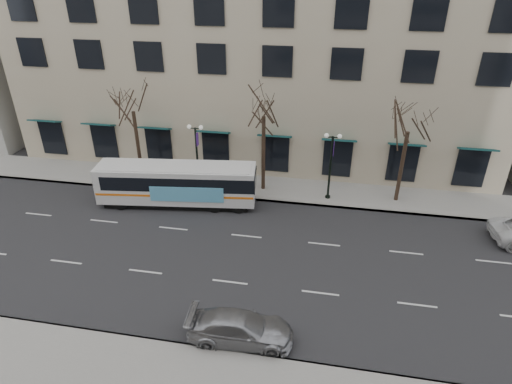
% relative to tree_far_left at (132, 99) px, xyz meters
% --- Properties ---
extents(ground, '(160.00, 160.00, 0.00)m').
position_rel_tree_far_left_xyz_m(ground, '(10.00, -8.80, -6.70)').
color(ground, black).
rests_on(ground, ground).
extents(sidewalk_far, '(80.00, 4.00, 0.15)m').
position_rel_tree_far_left_xyz_m(sidewalk_far, '(15.00, 0.20, -6.62)').
color(sidewalk_far, gray).
rests_on(sidewalk_far, ground).
extents(building_hotel, '(40.00, 20.00, 24.00)m').
position_rel_tree_far_left_xyz_m(building_hotel, '(8.00, 12.20, 5.30)').
color(building_hotel, '#B7A78C').
rests_on(building_hotel, ground).
extents(tree_far_left, '(3.60, 3.60, 8.34)m').
position_rel_tree_far_left_xyz_m(tree_far_left, '(0.00, 0.00, 0.00)').
color(tree_far_left, black).
rests_on(tree_far_left, ground).
extents(tree_far_mid, '(3.60, 3.60, 8.55)m').
position_rel_tree_far_left_xyz_m(tree_far_mid, '(10.00, 0.00, 0.21)').
color(tree_far_mid, black).
rests_on(tree_far_mid, ground).
extents(tree_far_right, '(3.60, 3.60, 8.06)m').
position_rel_tree_far_left_xyz_m(tree_far_right, '(20.00, 0.00, -0.28)').
color(tree_far_right, black).
rests_on(tree_far_right, ground).
extents(lamp_post_left, '(1.22, 0.45, 5.21)m').
position_rel_tree_far_left_xyz_m(lamp_post_left, '(5.01, -0.60, -3.75)').
color(lamp_post_left, black).
rests_on(lamp_post_left, ground).
extents(lamp_post_right, '(1.22, 0.45, 5.21)m').
position_rel_tree_far_left_xyz_m(lamp_post_right, '(15.01, -0.60, -3.75)').
color(lamp_post_right, black).
rests_on(lamp_post_right, ground).
extents(city_bus, '(11.56, 3.89, 3.07)m').
position_rel_tree_far_left_xyz_m(city_bus, '(4.31, -3.21, -5.02)').
color(city_bus, silver).
rests_on(city_bus, ground).
extents(silver_car, '(5.04, 2.26, 1.44)m').
position_rel_tree_far_left_xyz_m(silver_car, '(11.46, -15.00, -5.98)').
color(silver_car, '#929399').
rests_on(silver_car, ground).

